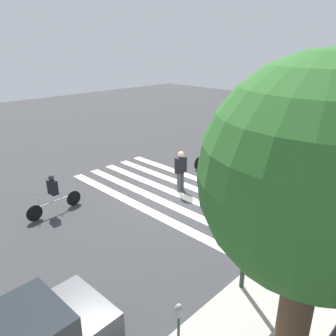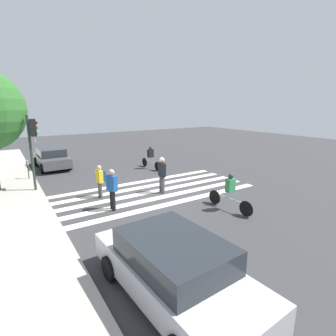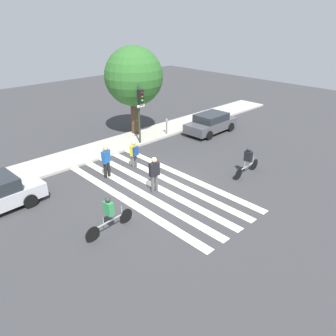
% 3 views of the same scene
% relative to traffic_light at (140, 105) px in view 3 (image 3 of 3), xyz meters
% --- Properties ---
extents(ground_plane, '(60.00, 60.00, 0.00)m').
position_rel_traffic_light_xyz_m(ground_plane, '(-3.16, -5.13, -2.73)').
color(ground_plane, '#38383A').
extents(sidewalk_curb, '(36.00, 2.50, 0.14)m').
position_rel_traffic_light_xyz_m(sidewalk_curb, '(-3.16, 1.12, -2.66)').
color(sidewalk_curb, '#ADA89E').
rests_on(sidewalk_curb, ground_plane).
extents(crosswalk_stripes, '(4.25, 10.00, 0.01)m').
position_rel_traffic_light_xyz_m(crosswalk_stripes, '(-3.16, -5.13, -2.72)').
color(crosswalk_stripes, '#F2EDCC').
rests_on(crosswalk_stripes, ground_plane).
extents(traffic_light, '(0.60, 0.50, 3.90)m').
position_rel_traffic_light_xyz_m(traffic_light, '(0.00, 0.00, 0.00)').
color(traffic_light, '#283828').
rests_on(traffic_light, ground_plane).
extents(parking_meter, '(0.15, 0.15, 1.26)m').
position_rel_traffic_light_xyz_m(parking_meter, '(2.51, 0.20, -1.78)').
color(parking_meter, '#283828').
rests_on(parking_meter, ground_plane).
extents(street_tree, '(3.97, 3.97, 6.10)m').
position_rel_traffic_light_xyz_m(street_tree, '(1.11, 1.95, 1.34)').
color(street_tree, '#4C3826').
rests_on(street_tree, ground_plane).
extents(pedestrian_adult_blue_shirt, '(0.54, 0.37, 1.78)m').
position_rel_traffic_light_xyz_m(pedestrian_adult_blue_shirt, '(-4.30, -2.34, -1.72)').
color(pedestrian_adult_blue_shirt, black).
rests_on(pedestrian_adult_blue_shirt, ground_plane).
extents(pedestrian_adult_yellow_jacket, '(0.46, 0.39, 1.59)m').
position_rel_traffic_light_xyz_m(pedestrian_adult_yellow_jacket, '(-2.50, -2.44, -1.80)').
color(pedestrian_adult_yellow_jacket, '#4C4C51').
rests_on(pedestrian_adult_yellow_jacket, ground_plane).
extents(pedestrian_adult_tall_backpack, '(0.54, 0.30, 1.83)m').
position_rel_traffic_light_xyz_m(pedestrian_adult_tall_backpack, '(-3.52, -5.28, -1.70)').
color(pedestrian_adult_tall_backpack, '#4C4C51').
rests_on(pedestrian_adult_tall_backpack, ground_plane).
extents(cyclist_near_curb, '(2.28, 0.41, 1.58)m').
position_rel_traffic_light_xyz_m(cyclist_near_curb, '(1.36, -7.33, -1.87)').
color(cyclist_near_curb, black).
rests_on(cyclist_near_curb, ground_plane).
extents(cyclist_far_lane, '(2.34, 0.42, 1.60)m').
position_rel_traffic_light_xyz_m(cyclist_far_lane, '(-7.00, -6.50, -1.87)').
color(cyclist_far_lane, black).
rests_on(cyclist_far_lane, ground_plane).
extents(car_parked_far_curb, '(4.20, 2.02, 1.42)m').
position_rel_traffic_light_xyz_m(car_parked_far_curb, '(5.30, -1.55, -2.00)').
color(car_parked_far_curb, '#4C4C51').
rests_on(car_parked_far_curb, ground_plane).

